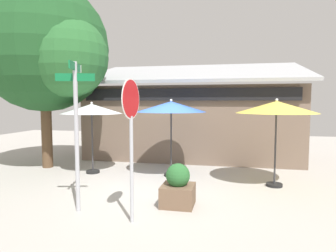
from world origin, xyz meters
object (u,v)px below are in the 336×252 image
object	(u,v)px
street_sign_post	(76,122)
patio_umbrella_mustard_right	(277,108)
patio_umbrella_ivory_left	(92,110)
sidewalk_planter	(178,188)
stop_sign	(131,123)
patio_umbrella_royal_blue_center	(171,107)
shade_tree	(48,49)

from	to	relation	value
street_sign_post	patio_umbrella_mustard_right	distance (m)	5.22
patio_umbrella_ivory_left	sidewalk_planter	size ratio (longest dim) A/B	2.43
patio_umbrella_ivory_left	sidewalk_planter	xyz separation A→B (m)	(3.29, -2.44, -1.67)
patio_umbrella_mustard_right	sidewalk_planter	bearing A→B (deg)	-138.58
street_sign_post	patio_umbrella_mustard_right	xyz separation A→B (m)	(4.37, 2.85, 0.26)
patio_umbrella_ivory_left	stop_sign	bearing A→B (deg)	-53.97
patio_umbrella_royal_blue_center	stop_sign	bearing A→B (deg)	-90.23
street_sign_post	patio_umbrella_royal_blue_center	xyz separation A→B (m)	(1.34, 3.38, 0.25)
stop_sign	sidewalk_planter	world-z (taller)	stop_sign
street_sign_post	sidewalk_planter	size ratio (longest dim) A/B	3.29
patio_umbrella_royal_blue_center	shade_tree	size ratio (longest dim) A/B	0.38
patio_umbrella_ivory_left	sidewalk_planter	distance (m)	4.42
stop_sign	patio_umbrella_ivory_left	xyz separation A→B (m)	(-2.58, 3.55, 0.15)
stop_sign	sidewalk_planter	bearing A→B (deg)	57.72
patio_umbrella_royal_blue_center	patio_umbrella_mustard_right	distance (m)	3.08
shade_tree	stop_sign	bearing A→B (deg)	-41.97
patio_umbrella_ivory_left	patio_umbrella_royal_blue_center	distance (m)	2.60
patio_umbrella_mustard_right	shade_tree	xyz separation A→B (m)	(-7.40, 0.73, 1.96)
street_sign_post	patio_umbrella_royal_blue_center	size ratio (longest dim) A/B	1.31
patio_umbrella_ivory_left	patio_umbrella_mustard_right	world-z (taller)	patio_umbrella_mustard_right
stop_sign	patio_umbrella_ivory_left	size ratio (longest dim) A/B	1.19
patio_umbrella_ivory_left	sidewalk_planter	bearing A→B (deg)	-36.59
stop_sign	shade_tree	size ratio (longest dim) A/B	0.43
patio_umbrella_mustard_right	sidewalk_planter	world-z (taller)	patio_umbrella_mustard_right
street_sign_post	shade_tree	xyz separation A→B (m)	(-3.03, 3.58, 2.22)
shade_tree	patio_umbrella_mustard_right	bearing A→B (deg)	-5.67
patio_umbrella_ivory_left	patio_umbrella_mustard_right	size ratio (longest dim) A/B	0.96
shade_tree	patio_umbrella_ivory_left	bearing A→B (deg)	-11.57
patio_umbrella_mustard_right	street_sign_post	bearing A→B (deg)	-146.88
shade_tree	sidewalk_planter	bearing A→B (deg)	-29.00
patio_umbrella_royal_blue_center	sidewalk_planter	xyz separation A→B (m)	(0.69, -2.59, -1.75)
stop_sign	patio_umbrella_mustard_right	distance (m)	4.41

